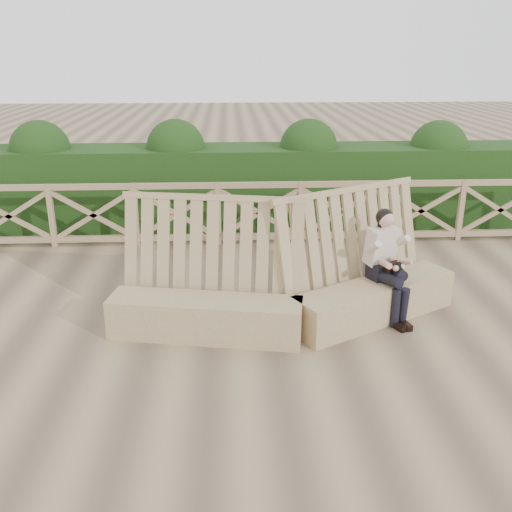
{
  "coord_description": "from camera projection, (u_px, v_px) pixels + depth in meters",
  "views": [
    {
      "loc": [
        -0.51,
        -6.06,
        3.29
      ],
      "look_at": [
        -0.2,
        0.4,
        0.9
      ],
      "focal_mm": 40.0,
      "sensor_mm": 36.0,
      "label": 1
    }
  ],
  "objects": [
    {
      "name": "woman",
      "position": [
        387.0,
        259.0,
        7.17
      ],
      "size": [
        0.55,
        0.85,
        1.4
      ],
      "rotation": [
        0.0,
        0.0,
        0.44
      ],
      "color": "black",
      "rests_on": "ground"
    },
    {
      "name": "guardrail",
      "position": [
        259.0,
        213.0,
        9.93
      ],
      "size": [
        10.1,
        0.09,
        1.1
      ],
      "color": "#997D59",
      "rests_on": "ground"
    },
    {
      "name": "bench",
      "position": [
        291.0,
        294.0,
        7.04
      ],
      "size": [
        4.42,
        1.81,
        1.62
      ],
      "rotation": [
        0.0,
        0.0,
        0.07
      ],
      "color": "olive",
      "rests_on": "ground"
    },
    {
      "name": "ground",
      "position": [
        274.0,
        337.0,
        6.84
      ],
      "size": [
        60.0,
        60.0,
        0.0
      ],
      "primitive_type": "plane",
      "color": "brown",
      "rests_on": "ground"
    },
    {
      "name": "hedge",
      "position": [
        256.0,
        186.0,
        10.99
      ],
      "size": [
        12.0,
        1.2,
        1.5
      ],
      "primitive_type": "cube",
      "color": "black",
      "rests_on": "ground"
    }
  ]
}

